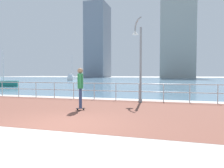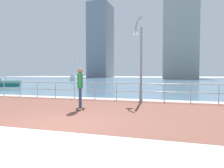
{
  "view_description": "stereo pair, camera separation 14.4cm",
  "coord_description": "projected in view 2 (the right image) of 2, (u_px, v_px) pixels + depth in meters",
  "views": [
    {
      "loc": [
        3.3,
        -5.78,
        1.57
      ],
      "look_at": [
        0.51,
        3.93,
        1.1
      ],
      "focal_mm": 34.03,
      "sensor_mm": 36.0,
      "label": 1
    },
    {
      "loc": [
        3.43,
        -5.74,
        1.57
      ],
      "look_at": [
        0.51,
        3.93,
        1.1
      ],
      "focal_mm": 34.03,
      "sensor_mm": 36.0,
      "label": 2
    }
  ],
  "objects": [
    {
      "name": "waterfront_railing",
      "position": [
        117.0,
        88.0,
        12.78
      ],
      "size": [
        25.25,
        0.06,
        1.04
      ],
      "color": "#B2BCC1",
      "rests_on": "ground"
    },
    {
      "name": "sailboat_blue",
      "position": [
        74.0,
        78.0,
        54.3
      ],
      "size": [
        2.54,
        4.82,
        6.47
      ],
      "color": "white",
      "rests_on": "ground"
    },
    {
      "name": "tower_beige",
      "position": [
        101.0,
        41.0,
        111.76
      ],
      "size": [
        10.51,
        14.31,
        39.98
      ],
      "color": "slate",
      "rests_on": "ground"
    },
    {
      "name": "ground",
      "position": [
        159.0,
        82.0,
        44.8
      ],
      "size": [
        220.0,
        220.0,
        0.0
      ],
      "primitive_type": "plane",
      "color": "#ADAAA5"
    },
    {
      "name": "brick_paving",
      "position": [
        95.0,
        110.0,
        9.37
      ],
      "size": [
        28.0,
        7.2,
        0.01
      ],
      "primitive_type": "cube",
      "color": "brown",
      "rests_on": "ground"
    },
    {
      "name": "lamppost",
      "position": [
        139.0,
        55.0,
        11.82
      ],
      "size": [
        0.65,
        0.67,
        4.73
      ],
      "color": "gray",
      "rests_on": "ground"
    },
    {
      "name": "skateboarder",
      "position": [
        80.0,
        85.0,
        9.21
      ],
      "size": [
        0.41,
        0.54,
        1.84
      ],
      "color": "black",
      "rests_on": "ground"
    },
    {
      "name": "harbor_water",
      "position": [
        162.0,
        80.0,
        55.84
      ],
      "size": [
        180.0,
        88.0,
        0.0
      ],
      "primitive_type": "cube",
      "color": "slate",
      "rests_on": "ground"
    },
    {
      "name": "sailboat_yellow",
      "position": [
        5.0,
        83.0,
        27.1
      ],
      "size": [
        3.52,
        2.67,
        4.85
      ],
      "color": "#197266",
      "rests_on": "ground"
    },
    {
      "name": "tower_steel",
      "position": [
        181.0,
        32.0,
        86.66
      ],
      "size": [
        13.2,
        16.29,
        39.4
      ],
      "color": "#939993",
      "rests_on": "ground"
    }
  ]
}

